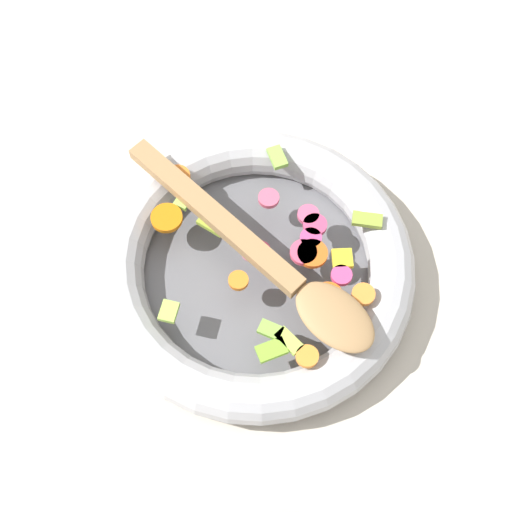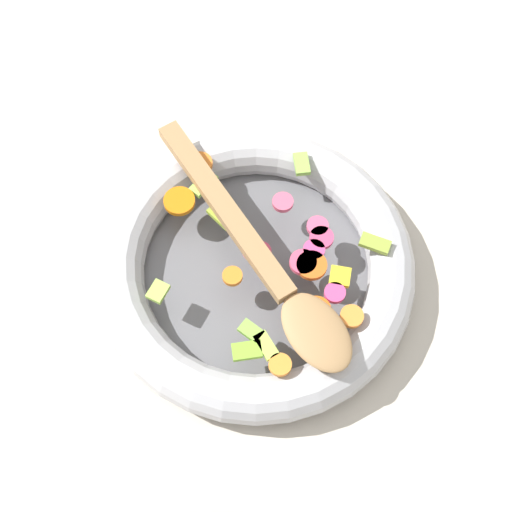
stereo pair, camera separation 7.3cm
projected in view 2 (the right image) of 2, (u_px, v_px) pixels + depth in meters
The scene contains 4 objects.
ground_plane at pixel (256, 276), 0.78m from camera, with size 4.00×4.00×0.00m, color beige.
skillet at pixel (256, 267), 0.76m from camera, with size 0.34×0.34×0.05m.
chopped_vegetables at pixel (276, 257), 0.73m from camera, with size 0.24×0.27×0.01m.
wooden_spoon at pixel (267, 266), 0.72m from camera, with size 0.06×0.33×0.01m.
Camera 2 is at (-0.18, -0.26, 0.71)m, focal length 50.00 mm.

